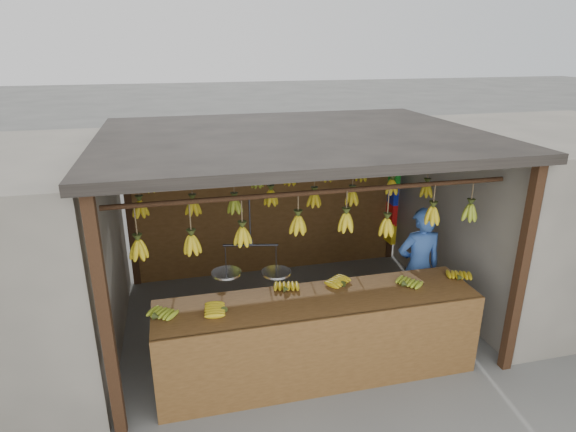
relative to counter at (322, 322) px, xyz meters
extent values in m
plane|color=#5B5B57|center=(0.02, 1.22, -0.70)|extent=(80.00, 80.00, 0.00)
cube|color=black|center=(-1.98, -0.28, 0.45)|extent=(0.10, 0.10, 2.30)
cube|color=black|center=(2.02, -0.28, 0.45)|extent=(0.10, 0.10, 2.30)
cube|color=black|center=(-1.98, 2.72, 0.45)|extent=(0.10, 0.10, 2.30)
cube|color=black|center=(2.02, 2.72, 0.45)|extent=(0.10, 0.10, 2.30)
cube|color=black|center=(0.02, 1.22, 1.65)|extent=(4.30, 3.30, 0.10)
cylinder|color=black|center=(0.02, 0.22, 1.30)|extent=(4.00, 0.05, 0.05)
cylinder|color=black|center=(0.02, 1.22, 1.30)|extent=(4.00, 0.05, 0.05)
cylinder|color=black|center=(0.02, 2.22, 1.30)|extent=(4.00, 0.05, 0.05)
cube|color=brown|center=(0.02, 2.72, 0.20)|extent=(4.00, 0.06, 1.80)
cube|color=slate|center=(3.62, 1.22, 0.45)|extent=(3.00, 3.00, 2.30)
cube|color=brown|center=(0.00, 0.12, 0.16)|extent=(3.31, 0.74, 0.08)
cube|color=brown|center=(0.00, -0.24, -0.25)|extent=(3.31, 0.04, 0.90)
cube|color=black|center=(-1.56, -0.19, -0.29)|extent=(0.07, 0.07, 0.82)
cube|color=black|center=(1.56, -0.19, -0.29)|extent=(0.07, 0.07, 0.82)
cube|color=black|center=(-1.56, 0.44, -0.29)|extent=(0.07, 0.07, 0.82)
cube|color=black|center=(1.56, 0.44, -0.29)|extent=(0.07, 0.07, 0.82)
ellipsoid|color=#92A523|center=(-1.59, 0.09, 0.23)|extent=(0.28, 0.30, 0.06)
ellipsoid|color=gold|center=(-0.96, 0.10, 0.23)|extent=(0.26, 0.20, 0.06)
ellipsoid|color=gold|center=(-0.29, 0.32, 0.23)|extent=(0.23, 0.28, 0.06)
ellipsoid|color=gold|center=(0.34, 0.31, 0.23)|extent=(0.28, 0.30, 0.06)
ellipsoid|color=#92A523|center=(0.96, 0.13, 0.23)|extent=(0.30, 0.29, 0.06)
ellipsoid|color=gold|center=(1.61, 0.12, 0.23)|extent=(0.26, 0.29, 0.06)
ellipsoid|color=gold|center=(-1.70, 0.23, 0.87)|extent=(0.16, 0.16, 0.28)
ellipsoid|color=gold|center=(-1.22, 0.24, 0.87)|extent=(0.16, 0.16, 0.28)
ellipsoid|color=gold|center=(-0.74, 0.22, 0.92)|extent=(0.16, 0.16, 0.28)
ellipsoid|color=gold|center=(-0.19, 0.24, 0.98)|extent=(0.16, 0.16, 0.28)
ellipsoid|color=gold|center=(0.28, 0.19, 0.98)|extent=(0.16, 0.16, 0.28)
ellipsoid|color=gold|center=(0.75, 0.23, 0.87)|extent=(0.16, 0.16, 0.28)
ellipsoid|color=gold|center=(1.22, 0.18, 0.98)|extent=(0.16, 0.16, 0.28)
ellipsoid|color=#92A523|center=(1.72, 0.27, 0.94)|extent=(0.16, 0.16, 0.28)
ellipsoid|color=gold|center=(-1.72, 1.23, 0.94)|extent=(0.16, 0.16, 0.28)
ellipsoid|color=gold|center=(-1.15, 1.23, 0.91)|extent=(0.16, 0.16, 0.28)
ellipsoid|color=#92A523|center=(-0.69, 1.19, 0.91)|extent=(0.16, 0.16, 0.28)
ellipsoid|color=gold|center=(-0.25, 1.25, 0.95)|extent=(0.16, 0.16, 0.28)
ellipsoid|color=gold|center=(0.26, 1.20, 0.91)|extent=(0.16, 0.16, 0.28)
ellipsoid|color=gold|center=(0.73, 1.18, 0.90)|extent=(0.16, 0.16, 0.28)
ellipsoid|color=gold|center=(1.28, 1.26, 0.97)|extent=(0.16, 0.16, 0.28)
ellipsoid|color=gold|center=(1.76, 1.27, 0.89)|extent=(0.16, 0.16, 0.28)
ellipsoid|color=gold|center=(-1.63, 2.26, 0.91)|extent=(0.16, 0.16, 0.28)
ellipsoid|color=gold|center=(-1.23, 2.26, 0.96)|extent=(0.16, 0.16, 0.28)
ellipsoid|color=gold|center=(-0.75, 2.25, 0.98)|extent=(0.16, 0.16, 0.28)
ellipsoid|color=#92A523|center=(-0.24, 2.21, 0.89)|extent=(0.16, 0.16, 0.28)
ellipsoid|color=gold|center=(0.22, 2.22, 0.89)|extent=(0.16, 0.16, 0.28)
ellipsoid|color=gold|center=(0.75, 2.22, 0.91)|extent=(0.16, 0.16, 0.28)
ellipsoid|color=gold|center=(1.27, 2.23, 0.87)|extent=(0.16, 0.16, 0.28)
ellipsoid|color=gold|center=(1.71, 2.23, 0.94)|extent=(0.16, 0.16, 0.28)
cylinder|color=black|center=(-0.67, 0.22, 1.06)|extent=(0.02, 0.02, 0.48)
cylinder|color=black|center=(-0.67, 0.22, 0.82)|extent=(0.52, 0.14, 0.02)
cylinder|color=silver|center=(-0.91, 0.28, 0.52)|extent=(0.29, 0.29, 0.02)
cylinder|color=silver|center=(-0.43, 0.17, 0.52)|extent=(0.29, 0.29, 0.02)
imported|color=#3359A5|center=(1.47, 0.78, 0.07)|extent=(0.57, 0.39, 1.54)
cube|color=#199926|center=(1.96, 2.57, 0.72)|extent=(0.08, 0.26, 0.34)
cube|color=#1426BF|center=(1.96, 2.57, 0.45)|extent=(0.08, 0.26, 0.34)
cube|color=red|center=(1.96, 2.57, 0.11)|extent=(0.08, 0.26, 0.34)
cube|color=yellow|center=(1.96, 2.57, -0.20)|extent=(0.08, 0.26, 0.34)
camera|label=1|loc=(-1.33, -3.99, 2.65)|focal=30.00mm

